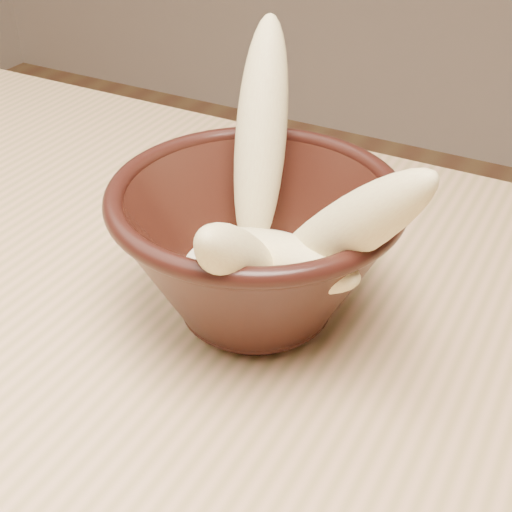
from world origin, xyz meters
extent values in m
cylinder|color=black|center=(0.18, 0.12, 0.76)|extent=(0.08, 0.08, 0.01)
cylinder|color=black|center=(0.18, 0.12, 0.77)|extent=(0.08, 0.08, 0.01)
torus|color=black|center=(0.18, 0.12, 0.84)|extent=(0.19, 0.19, 0.01)
cylinder|color=beige|center=(0.18, 0.12, 0.78)|extent=(0.10, 0.10, 0.01)
ellipsoid|color=#DCC082|center=(0.16, 0.17, 0.86)|extent=(0.07, 0.11, 0.16)
ellipsoid|color=#DCC082|center=(0.25, 0.10, 0.85)|extent=(0.14, 0.08, 0.14)
ellipsoid|color=#DCC082|center=(0.21, 0.10, 0.82)|extent=(0.13, 0.06, 0.06)
ellipsoid|color=#DCC082|center=(0.20, 0.07, 0.83)|extent=(0.05, 0.12, 0.11)
camera|label=1|loc=(0.37, -0.22, 1.06)|focal=50.00mm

